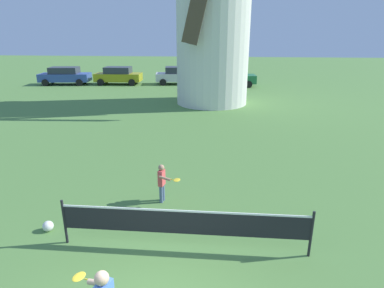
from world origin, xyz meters
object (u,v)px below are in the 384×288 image
(parked_car_silver, at_px, (178,75))
(parked_car_green, at_px, (231,77))
(parked_car_mustard, at_px, (118,75))
(parked_car_blue, at_px, (65,76))
(player_far, at_px, (163,181))
(tennis_net, at_px, (184,222))
(stray_ball, at_px, (48,226))

(parked_car_silver, bearing_deg, parked_car_green, -10.21)
(parked_car_mustard, bearing_deg, parked_car_blue, -173.43)
(parked_car_mustard, distance_m, parked_car_green, 10.19)
(parked_car_green, bearing_deg, player_far, -96.52)
(tennis_net, distance_m, parked_car_green, 23.18)
(tennis_net, relative_size, parked_car_blue, 1.21)
(player_far, height_order, parked_car_green, parked_car_green)
(player_far, xyz_separation_m, parked_car_blue, (-12.58, 20.72, 0.16))
(stray_ball, xyz_separation_m, parked_car_blue, (-10.02, 22.42, 0.68))
(tennis_net, distance_m, parked_car_blue, 26.49)
(tennis_net, height_order, parked_car_silver, parked_car_silver)
(tennis_net, distance_m, parked_car_mustard, 24.93)
(stray_ball, height_order, parked_car_silver, parked_car_silver)
(player_far, xyz_separation_m, parked_car_silver, (-2.37, 21.87, 0.16))
(player_far, bearing_deg, parked_car_mustard, 110.09)
(tennis_net, height_order, player_far, player_far)
(player_far, height_order, parked_car_blue, parked_car_blue)
(parked_car_silver, height_order, parked_car_green, same)
(stray_ball, height_order, parked_car_blue, parked_car_blue)
(parked_car_blue, xyz_separation_m, parked_car_silver, (10.21, 1.15, -0.00))
(parked_car_blue, distance_m, parked_car_green, 14.98)
(player_far, bearing_deg, tennis_net, -68.20)
(parked_car_silver, bearing_deg, stray_ball, -90.47)
(player_far, relative_size, parked_car_silver, 0.27)
(parked_car_blue, bearing_deg, tennis_net, -59.55)
(tennis_net, xyz_separation_m, parked_car_silver, (-3.22, 23.98, 0.12))
(player_far, height_order, stray_ball, player_far)
(parked_car_silver, bearing_deg, tennis_net, -82.36)
(parked_car_blue, height_order, parked_car_green, same)
(tennis_net, distance_m, parked_car_silver, 24.20)
(tennis_net, relative_size, parked_car_green, 1.25)
(stray_ball, bearing_deg, parked_car_mustard, 102.80)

